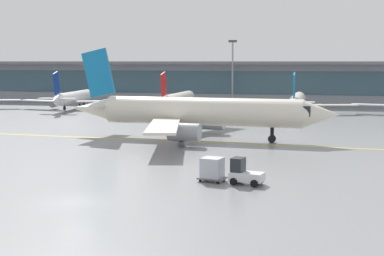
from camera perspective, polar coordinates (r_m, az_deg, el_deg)
ground_plane at (r=40.79m, az=-11.35°, el=-7.19°), size 400.00×400.00×0.00m
taxiway_centreline_stripe at (r=69.14m, az=0.72°, el=-1.39°), size 109.74×8.27×0.01m
terminal_concourse at (r=131.95m, az=5.36°, el=4.55°), size 167.91×11.00×9.60m
gate_airplane_1 at (r=118.14m, az=-11.63°, el=2.95°), size 21.89×23.62×7.82m
gate_airplane_2 at (r=110.81m, az=-1.43°, el=2.85°), size 21.95×23.58×7.82m
gate_airplane_3 at (r=108.17m, az=10.35°, el=2.65°), size 21.96×23.56×7.82m
taxiing_regional_jet at (r=70.81m, az=0.70°, el=1.57°), size 34.28×31.79×11.35m
baggage_tug at (r=45.54m, az=5.20°, el=-4.49°), size 2.84×2.08×2.10m
cargo_dolly_lead at (r=46.48m, az=2.02°, el=-4.03°), size 2.40×2.02×1.94m
apron_light_mast_1 at (r=124.59m, az=4.03°, el=5.75°), size 1.80×0.36×14.14m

